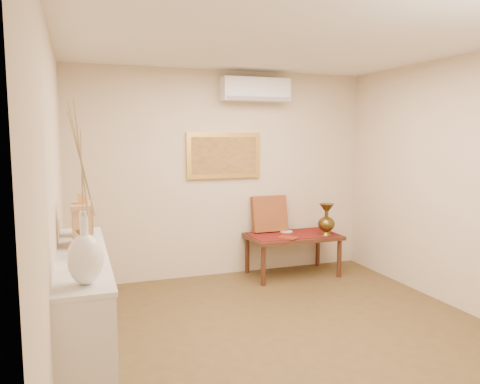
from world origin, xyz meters
name	(u,v)px	position (x,y,z in m)	size (l,w,h in m)	color
floor	(298,342)	(0.00, 0.00, 0.00)	(4.50, 4.50, 0.00)	brown
ceiling	(302,35)	(0.00, 0.00, 2.70)	(4.50, 4.50, 0.00)	white
wall_back	(223,174)	(0.00, 2.25, 1.35)	(4.00, 0.02, 2.70)	beige
wall_left	(54,205)	(-2.00, 0.00, 1.35)	(0.02, 4.50, 2.70)	beige
wall_right	(478,186)	(2.00, 0.00, 1.35)	(0.02, 4.50, 2.70)	beige
white_vase	(83,192)	(-1.81, -0.80, 1.53)	(0.21, 0.21, 1.10)	white
candlestick	(84,254)	(-1.81, -0.51, 1.09)	(0.11, 0.11, 0.23)	silver
brass_urn_small	(83,239)	(-1.81, -0.10, 1.10)	(0.11, 0.11, 0.24)	brown
table_cloth	(293,234)	(0.85, 1.88, 0.55)	(1.14, 0.59, 0.01)	maroon
brass_urn_tall	(326,216)	(1.25, 1.70, 0.81)	(0.22, 0.22, 0.50)	brown
plate	(286,231)	(0.83, 2.03, 0.56)	(0.17, 0.17, 0.01)	white
menu	(288,237)	(0.68, 1.68, 0.56)	(0.18, 0.25, 0.01)	maroon
cushion	(269,214)	(0.62, 2.14, 0.80)	(0.49, 0.10, 0.49)	maroon
display_ledge	(84,315)	(-1.82, 0.00, 0.49)	(0.37, 2.02, 0.98)	silver
mantel_clock	(83,224)	(-1.80, 0.27, 1.15)	(0.17, 0.36, 0.41)	tan
wooden_chest	(81,221)	(-1.81, 0.67, 1.10)	(0.16, 0.21, 0.24)	tan
low_table	(293,239)	(0.85, 1.88, 0.48)	(1.20, 0.70, 0.55)	#442114
painting	(224,155)	(0.00, 2.22, 1.60)	(1.00, 0.06, 0.60)	gold
ac_unit	(255,90)	(0.40, 2.12, 2.45)	(0.90, 0.25, 0.30)	silver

